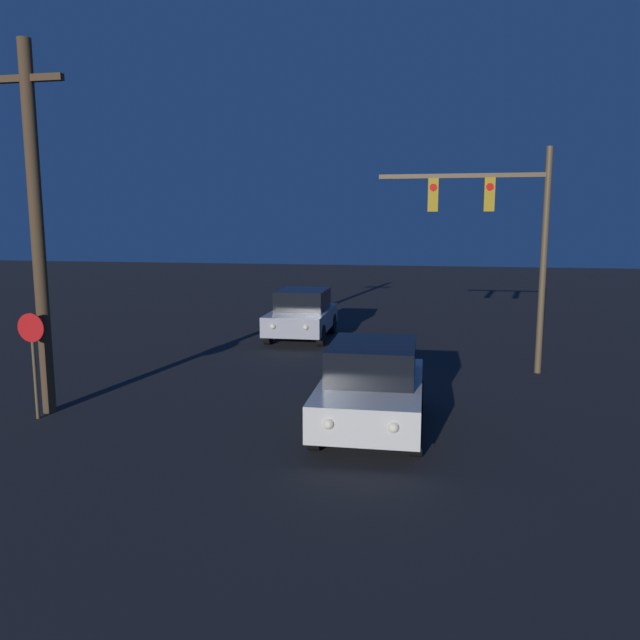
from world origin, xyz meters
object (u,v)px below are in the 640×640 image
car_far (302,314)px  stop_sign (33,347)px  car_near (372,386)px  utility_pole (37,226)px  traffic_signal_mast (501,225)px

car_far → stop_sign: bearing=69.7°
car_near → stop_sign: size_ratio=1.88×
car_far → stop_sign: 10.78m
car_far → stop_sign: (-3.50, -10.17, 0.66)m
car_near → utility_pole: bearing=0.5°
utility_pole → traffic_signal_mast: bearing=30.4°
car_far → stop_sign: size_ratio=1.88×
car_near → car_far: (-3.56, 9.45, 0.00)m
car_near → car_far: size_ratio=1.00×
stop_sign → traffic_signal_mast: bearing=32.6°
stop_sign → car_near: bearing=5.8°
car_near → utility_pole: (-7.10, -0.24, 3.17)m
car_near → stop_sign: bearing=4.4°
traffic_signal_mast → utility_pole: size_ratio=0.78×
car_far → utility_pole: utility_pole is taller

